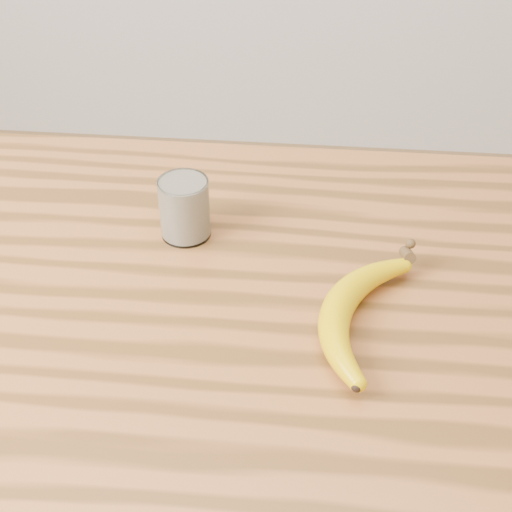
{
  "coord_description": "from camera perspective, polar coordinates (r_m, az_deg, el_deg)",
  "views": [
    {
      "loc": [
        0.19,
        -0.69,
        1.53
      ],
      "look_at": [
        0.12,
        0.05,
        0.93
      ],
      "focal_mm": 50.0,
      "sensor_mm": 36.0,
      "label": 1
    }
  ],
  "objects": [
    {
      "name": "table",
      "position": [
        1.04,
        -7.01,
        -8.27
      ],
      "size": [
        1.2,
        0.8,
        0.9
      ],
      "color": "#995928",
      "rests_on": "ground"
    },
    {
      "name": "smoothie_glass",
      "position": [
        1.02,
        -5.74,
        3.86
      ],
      "size": [
        0.07,
        0.07,
        0.09
      ],
      "color": "white",
      "rests_on": "table"
    },
    {
      "name": "banana",
      "position": [
        0.9,
        6.54,
        -4.06
      ],
      "size": [
        0.21,
        0.35,
        0.04
      ],
      "primitive_type": null,
      "rotation": [
        0.0,
        0.0,
        -0.29
      ],
      "color": "#D8AE00",
      "rests_on": "table"
    }
  ]
}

